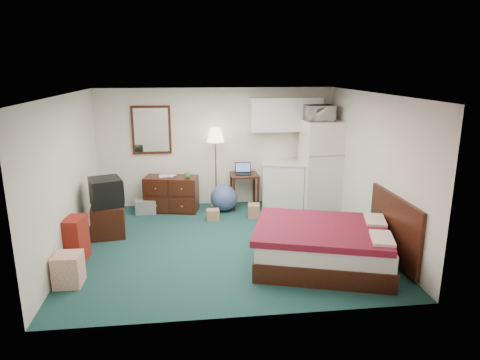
{
  "coord_description": "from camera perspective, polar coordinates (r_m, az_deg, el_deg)",
  "views": [
    {
      "loc": [
        -0.59,
        -6.76,
        2.91
      ],
      "look_at": [
        0.28,
        0.37,
        1.01
      ],
      "focal_mm": 32.0,
      "sensor_mm": 36.0,
      "label": 1
    }
  ],
  "objects": [
    {
      "name": "tv_stand",
      "position": [
        7.96,
        -17.13,
        -5.16
      ],
      "size": [
        0.63,
        0.68,
        0.56
      ],
      "primitive_type": null,
      "rotation": [
        0.0,
        0.0,
        0.13
      ],
      "color": "black",
      "rests_on": "floor"
    },
    {
      "name": "fridge",
      "position": [
        9.08,
        10.69,
        1.97
      ],
      "size": [
        0.78,
        0.78,
        1.86
      ],
      "primitive_type": null,
      "rotation": [
        0.0,
        0.0,
        0.02
      ],
      "color": "silver",
      "rests_on": "floor"
    },
    {
      "name": "kitchen_counter",
      "position": [
        9.23,
        5.89,
        -0.6
      ],
      "size": [
        1.0,
        0.86,
        0.93
      ],
      "primitive_type": null,
      "rotation": [
        0.0,
        0.0,
        -0.28
      ],
      "color": "white",
      "rests_on": "floor"
    },
    {
      "name": "floor",
      "position": [
        7.38,
        -1.8,
        -8.39
      ],
      "size": [
        5.0,
        4.5,
        0.01
      ],
      "primitive_type": "cube",
      "color": "#12292B",
      "rests_on": "ground"
    },
    {
      "name": "book_b",
      "position": [
        8.91,
        -9.74,
        1.21
      ],
      "size": [
        0.16,
        0.09,
        0.23
      ],
      "primitive_type": "imported",
      "rotation": [
        0.0,
        0.0,
        -0.44
      ],
      "color": "#9B6643",
      "rests_on": "dresser"
    },
    {
      "name": "headboard",
      "position": [
        6.92,
        19.84,
        -6.04
      ],
      "size": [
        0.06,
        1.56,
        1.0
      ],
      "primitive_type": null,
      "color": "black",
      "rests_on": "walls"
    },
    {
      "name": "mirror",
      "position": [
        9.1,
        -11.73,
        6.56
      ],
      "size": [
        0.8,
        0.06,
        1.0
      ],
      "primitive_type": null,
      "color": "white",
      "rests_on": "walls"
    },
    {
      "name": "dresser",
      "position": [
        8.97,
        -9.12,
        -1.84
      ],
      "size": [
        1.15,
        0.69,
        0.73
      ],
      "primitive_type": null,
      "rotation": [
        0.0,
        0.0,
        -0.2
      ],
      "color": "black",
      "rests_on": "floor"
    },
    {
      "name": "suitcase",
      "position": [
        7.08,
        -21.02,
        -7.41
      ],
      "size": [
        0.33,
        0.46,
        0.7
      ],
      "primitive_type": null,
      "rotation": [
        0.0,
        0.0,
        -0.15
      ],
      "color": "maroon",
      "rests_on": "floor"
    },
    {
      "name": "cardboard_box_a",
      "position": [
        8.43,
        -3.63,
        -4.63
      ],
      "size": [
        0.25,
        0.21,
        0.21
      ],
      "primitive_type": null,
      "rotation": [
        0.0,
        0.0,
        -0.0
      ],
      "color": "#9B6643",
      "rests_on": "floor"
    },
    {
      "name": "microwave",
      "position": [
        8.84,
        10.53,
        9.02
      ],
      "size": [
        0.57,
        0.32,
        0.39
      ],
      "primitive_type": "imported",
      "rotation": [
        0.0,
        0.0,
        0.01
      ],
      "color": "silver",
      "rests_on": "fridge"
    },
    {
      "name": "walls",
      "position": [
        6.99,
        -1.89,
        1.08
      ],
      "size": [
        5.01,
        4.51,
        2.5
      ],
      "color": "white",
      "rests_on": "floor"
    },
    {
      "name": "desk",
      "position": [
        9.13,
        0.58,
        -1.39
      ],
      "size": [
        0.58,
        0.58,
        0.72
      ],
      "primitive_type": null,
      "rotation": [
        0.0,
        0.0,
        0.02
      ],
      "color": "black",
      "rests_on": "floor"
    },
    {
      "name": "crt_tv",
      "position": [
        7.82,
        -17.46,
        -1.52
      ],
      "size": [
        0.68,
        0.71,
        0.48
      ],
      "primitive_type": null,
      "rotation": [
        0.0,
        0.0,
        0.34
      ],
      "color": "black",
      "rests_on": "tv_stand"
    },
    {
      "name": "floor_lamp",
      "position": [
        9.04,
        -3.24,
        1.62
      ],
      "size": [
        0.4,
        0.4,
        1.69
      ],
      "primitive_type": null,
      "rotation": [
        0.0,
        0.0,
        0.09
      ],
      "color": "tan",
      "rests_on": "floor"
    },
    {
      "name": "book_a",
      "position": [
        8.91,
        -10.77,
        1.17
      ],
      "size": [
        0.17,
        0.02,
        0.23
      ],
      "primitive_type": "imported",
      "rotation": [
        0.0,
        0.0,
        0.02
      ],
      "color": "#9B6643",
      "rests_on": "dresser"
    },
    {
      "name": "cardboard_box_b",
      "position": [
        8.54,
        1.85,
        -4.14
      ],
      "size": [
        0.27,
        0.3,
        0.27
      ],
      "primitive_type": null,
      "rotation": [
        0.0,
        0.0,
        -0.15
      ],
      "color": "#9B6643",
      "rests_on": "floor"
    },
    {
      "name": "mug",
      "position": [
        8.72,
        -7.03,
        0.68
      ],
      "size": [
        0.14,
        0.11,
        0.13
      ],
      "primitive_type": "imported",
      "rotation": [
        0.0,
        0.0,
        -0.09
      ],
      "color": "#3E9238",
      "rests_on": "dresser"
    },
    {
      "name": "upper_cabinets",
      "position": [
        9.12,
        6.11,
        8.7
      ],
      "size": [
        1.5,
        0.35,
        0.7
      ],
      "primitive_type": null,
      "color": "white",
      "rests_on": "walls"
    },
    {
      "name": "bed",
      "position": [
        6.6,
        11.03,
        -8.66
      ],
      "size": [
        2.28,
        2.0,
        0.62
      ],
      "primitive_type": null,
      "rotation": [
        0.0,
        0.0,
        -0.29
      ],
      "color": "#4C1015",
      "rests_on": "floor"
    },
    {
      "name": "retail_box",
      "position": [
        6.42,
        -21.9,
        -11.02
      ],
      "size": [
        0.37,
        0.37,
        0.45
      ],
      "primitive_type": null,
      "rotation": [
        0.0,
        0.0,
        -0.03
      ],
      "color": "white",
      "rests_on": "floor"
    },
    {
      "name": "laptop",
      "position": [
        8.99,
        0.43,
        1.47
      ],
      "size": [
        0.35,
        0.29,
        0.23
      ],
      "primitive_type": null,
      "rotation": [
        0.0,
        0.0,
        -0.06
      ],
      "color": "black",
      "rests_on": "desk"
    },
    {
      "name": "ceiling",
      "position": [
        6.8,
        -1.98,
        11.37
      ],
      "size": [
        5.0,
        4.5,
        0.01
      ],
      "primitive_type": "cube",
      "color": "white",
      "rests_on": "walls"
    },
    {
      "name": "exercise_ball",
      "position": [
        8.9,
        -2.17,
        -2.38
      ],
      "size": [
        0.7,
        0.7,
        0.56
      ],
      "primitive_type": "sphere",
      "rotation": [
        0.0,
        0.0,
        -0.31
      ],
      "color": "#3C5184",
      "rests_on": "floor"
    },
    {
      "name": "file_bin",
      "position": [
        9.01,
        -12.48,
        -3.42
      ],
      "size": [
        0.44,
        0.35,
        0.29
      ],
      "primitive_type": null,
      "rotation": [
        0.0,
        0.0,
        0.09
      ],
      "color": "gray",
      "rests_on": "floor"
    }
  ]
}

